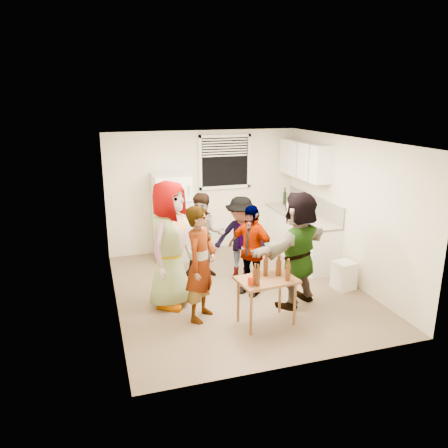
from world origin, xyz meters
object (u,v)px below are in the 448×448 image
object	(u,v)px
refrigerator	(172,217)
beer_bottle_counter	(304,219)
serving_table	(266,323)
beer_bottle_table	(265,276)
guest_orange	(295,303)
red_cup	(251,285)
guest_stripe	(202,317)
kettle	(295,213)
wine_bottle	(284,204)
guest_back_right	(240,277)
blue_cup	(308,226)
guest_black	(250,292)
trash_bin	(344,274)
guest_grey	(172,304)
guest_back_left	(205,276)

from	to	relation	value
refrigerator	beer_bottle_counter	size ratio (longest dim) A/B	6.82
refrigerator	serving_table	bearing A→B (deg)	-75.97
beer_bottle_table	guest_orange	distance (m)	1.02
guest_orange	red_cup	bearing A→B (deg)	2.49
serving_table	guest_stripe	xyz separation A→B (m)	(-0.85, 0.43, 0.00)
kettle	wine_bottle	xyz separation A→B (m)	(0.10, 0.74, 0.00)
wine_bottle	guest_back_right	size ratio (longest dim) A/B	0.18
blue_cup	guest_black	world-z (taller)	blue_cup
refrigerator	trash_bin	size ratio (longest dim) A/B	3.59
refrigerator	guest_grey	bearing A→B (deg)	-101.50
refrigerator	guest_orange	distance (m)	3.10
refrigerator	guest_grey	distance (m)	2.26
beer_bottle_table	guest_orange	bearing A→B (deg)	26.76
trash_bin	guest_orange	xyz separation A→B (m)	(-1.03, -0.27, -0.25)
guest_stripe	guest_back_right	size ratio (longest dim) A/B	1.14
beer_bottle_table	guest_back_right	xyz separation A→B (m)	(0.18, 1.57, -0.69)
refrigerator	beer_bottle_table	distance (m)	3.05
guest_back_left	serving_table	bearing A→B (deg)	-65.96
guest_back_right	guest_grey	bearing A→B (deg)	-126.37
guest_back_left	guest_back_right	world-z (taller)	guest_back_left
beer_bottle_counter	guest_back_left	size ratio (longest dim) A/B	0.16
kettle	serving_table	world-z (taller)	kettle
guest_back_left	guest_back_right	xyz separation A→B (m)	(0.60, -0.27, 0.00)
serving_table	guest_black	bearing A→B (deg)	81.83
serving_table	wine_bottle	bearing A→B (deg)	61.51
trash_bin	beer_bottle_table	world-z (taller)	beer_bottle_table
beer_bottle_table	guest_back_left	bearing A→B (deg)	103.08
beer_bottle_table	guest_stripe	bearing A→B (deg)	159.91
beer_bottle_counter	guest_orange	world-z (taller)	beer_bottle_counter
wine_bottle	blue_cup	bearing A→B (deg)	-100.43
guest_back_right	beer_bottle_table	bearing A→B (deg)	-68.86
beer_bottle_counter	red_cup	world-z (taller)	beer_bottle_counter
beer_bottle_counter	guest_orange	bearing A→B (deg)	-120.13
guest_back_right	serving_table	bearing A→B (deg)	-69.25
guest_stripe	guest_back_right	xyz separation A→B (m)	(1.05, 1.25, 0.00)
beer_bottle_table	guest_orange	world-z (taller)	beer_bottle_table
kettle	beer_bottle_table	size ratio (longest dim) A/B	0.95
blue_cup	guest_stripe	xyz separation A→B (m)	(-2.27, -1.09, -0.90)
kettle	beer_bottle_table	xyz separation A→B (m)	(-1.61, -2.35, -0.21)
refrigerator	red_cup	bearing A→B (deg)	-81.42
refrigerator	guest_orange	xyz separation A→B (m)	(1.46, -2.61, -0.85)
guest_orange	beer_bottle_counter	bearing A→B (deg)	-147.95
red_cup	guest_orange	xyz separation A→B (m)	(0.98, 0.57, -0.69)
blue_cup	guest_grey	world-z (taller)	blue_cup
trash_bin	serving_table	xyz separation A→B (m)	(-1.72, -0.72, -0.25)
beer_bottle_counter	trash_bin	size ratio (longest dim) A/B	0.53
guest_stripe	guest_black	xyz separation A→B (m)	(1.00, 0.61, 0.00)
red_cup	guest_back_right	bearing A→B (deg)	74.95
wine_bottle	trash_bin	xyz separation A→B (m)	(-0.02, -2.48, -0.65)
beer_bottle_counter	beer_bottle_table	world-z (taller)	beer_bottle_counter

